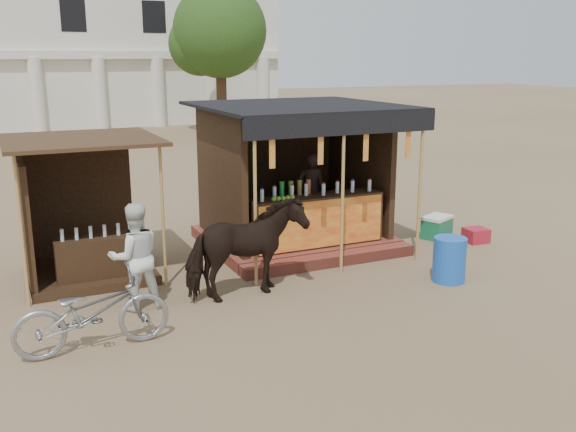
# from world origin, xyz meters

# --- Properties ---
(ground) EXTENTS (120.00, 120.00, 0.00)m
(ground) POSITION_xyz_m (0.00, 0.00, 0.00)
(ground) COLOR #846B4C
(ground) RESTS_ON ground
(main_stall) EXTENTS (3.60, 3.61, 2.78)m
(main_stall) POSITION_xyz_m (1.02, 3.36, 1.02)
(main_stall) COLOR #963F31
(main_stall) RESTS_ON ground
(secondary_stall) EXTENTS (2.40, 2.40, 2.38)m
(secondary_stall) POSITION_xyz_m (-3.17, 3.24, 0.85)
(secondary_stall) COLOR #3A2515
(secondary_stall) RESTS_ON ground
(cow) EXTENTS (1.93, 1.04, 1.56)m
(cow) POSITION_xyz_m (-0.95, 1.10, 0.78)
(cow) COLOR black
(cow) RESTS_ON ground
(motorbike) EXTENTS (1.97, 0.72, 1.03)m
(motorbike) POSITION_xyz_m (-3.38, 0.22, 0.51)
(motorbike) COLOR gray
(motorbike) RESTS_ON ground
(bystander) EXTENTS (0.79, 0.62, 1.61)m
(bystander) POSITION_xyz_m (-2.58, 1.38, 0.81)
(bystander) COLOR silver
(bystander) RESTS_ON ground
(blue_barrel) EXTENTS (0.61, 0.61, 0.75)m
(blue_barrel) POSITION_xyz_m (2.39, 0.38, 0.38)
(blue_barrel) COLOR blue
(blue_barrel) RESTS_ON ground
(red_crate) EXTENTS (0.46, 0.44, 0.28)m
(red_crate) POSITION_xyz_m (4.38, 2.00, 0.14)
(red_crate) COLOR maroon
(red_crate) RESTS_ON ground
(cooler) EXTENTS (0.77, 0.67, 0.46)m
(cooler) POSITION_xyz_m (3.87, 2.60, 0.23)
(cooler) COLOR #186F44
(cooler) RESTS_ON ground
(background_building) EXTENTS (26.00, 7.45, 8.18)m
(background_building) POSITION_xyz_m (-2.00, 29.94, 3.98)
(background_building) COLOR silver
(background_building) RESTS_ON ground
(tree) EXTENTS (4.50, 4.40, 7.00)m
(tree) POSITION_xyz_m (5.81, 22.14, 4.63)
(tree) COLOR #382314
(tree) RESTS_ON ground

